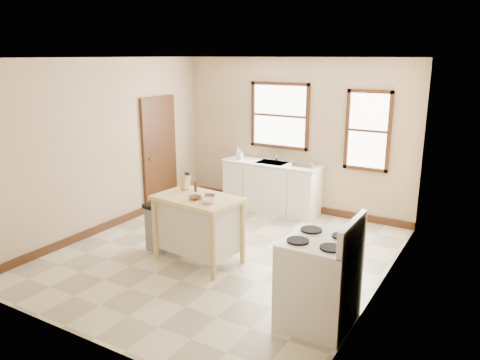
% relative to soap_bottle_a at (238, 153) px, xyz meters
% --- Properties ---
extents(floor, '(5.00, 5.00, 0.00)m').
position_rel_soap_bottle_a_xyz_m(floor, '(0.99, -2.14, -1.03)').
color(floor, beige).
rests_on(floor, ground).
extents(ceiling, '(5.00, 5.00, 0.00)m').
position_rel_soap_bottle_a_xyz_m(ceiling, '(0.99, -2.14, 1.77)').
color(ceiling, white).
rests_on(ceiling, ground).
extents(wall_back, '(4.50, 0.04, 2.80)m').
position_rel_soap_bottle_a_xyz_m(wall_back, '(0.99, 0.36, 0.37)').
color(wall_back, '#D0A989').
rests_on(wall_back, ground).
extents(wall_left, '(0.04, 5.00, 2.80)m').
position_rel_soap_bottle_a_xyz_m(wall_left, '(-1.26, -2.14, 0.37)').
color(wall_left, '#D0A989').
rests_on(wall_left, ground).
extents(wall_right, '(0.04, 5.00, 2.80)m').
position_rel_soap_bottle_a_xyz_m(wall_right, '(3.24, -2.14, 0.37)').
color(wall_right, '#D0A989').
rests_on(wall_right, ground).
extents(window_main, '(1.17, 0.06, 1.22)m').
position_rel_soap_bottle_a_xyz_m(window_main, '(0.69, 0.34, 0.72)').
color(window_main, '#3F2111').
rests_on(window_main, wall_back).
extents(window_side, '(0.77, 0.06, 1.37)m').
position_rel_soap_bottle_a_xyz_m(window_side, '(2.34, 0.34, 0.57)').
color(window_side, '#3F2111').
rests_on(window_side, wall_back).
extents(door_left, '(0.06, 0.90, 2.10)m').
position_rel_soap_bottle_a_xyz_m(door_left, '(-1.22, -0.84, 0.02)').
color(door_left, '#3F2111').
rests_on(door_left, ground).
extents(baseboard_back, '(4.50, 0.04, 0.12)m').
position_rel_soap_bottle_a_xyz_m(baseboard_back, '(0.99, 0.33, -0.97)').
color(baseboard_back, '#3F2111').
rests_on(baseboard_back, ground).
extents(baseboard_left, '(0.04, 5.00, 0.12)m').
position_rel_soap_bottle_a_xyz_m(baseboard_left, '(-1.23, -2.14, -0.97)').
color(baseboard_left, '#3F2111').
rests_on(baseboard_left, ground).
extents(sink_counter, '(1.86, 0.62, 0.92)m').
position_rel_soap_bottle_a_xyz_m(sink_counter, '(0.69, 0.06, -0.57)').
color(sink_counter, white).
rests_on(sink_counter, ground).
extents(faucet, '(0.03, 0.03, 0.22)m').
position_rel_soap_bottle_a_xyz_m(faucet, '(0.69, 0.24, -0.00)').
color(faucet, silver).
rests_on(faucet, sink_counter).
extents(soap_bottle_a, '(0.11, 0.11, 0.22)m').
position_rel_soap_bottle_a_xyz_m(soap_bottle_a, '(0.00, 0.00, 0.00)').
color(soap_bottle_a, '#B2B2B2').
rests_on(soap_bottle_a, sink_counter).
extents(soap_bottle_b, '(0.10, 0.10, 0.17)m').
position_rel_soap_bottle_a_xyz_m(soap_bottle_b, '(0.05, 0.01, -0.03)').
color(soap_bottle_b, '#B2B2B2').
rests_on(soap_bottle_b, sink_counter).
extents(dish_rack, '(0.45, 0.37, 0.10)m').
position_rel_soap_bottle_a_xyz_m(dish_rack, '(1.34, 0.07, -0.06)').
color(dish_rack, silver).
rests_on(dish_rack, sink_counter).
extents(kitchen_island, '(1.24, 0.86, 0.95)m').
position_rel_soap_bottle_a_xyz_m(kitchen_island, '(0.83, -2.49, -0.56)').
color(kitchen_island, '#ECD98B').
rests_on(kitchen_island, ground).
extents(knife_block, '(0.11, 0.11, 0.20)m').
position_rel_soap_bottle_a_xyz_m(knife_block, '(0.47, -2.29, 0.02)').
color(knife_block, tan).
rests_on(knife_block, kitchen_island).
extents(pepper_grinder, '(0.05, 0.05, 0.15)m').
position_rel_soap_bottle_a_xyz_m(pepper_grinder, '(0.66, -2.29, -0.00)').
color(pepper_grinder, '#482813').
rests_on(pepper_grinder, kitchen_island).
extents(bowl_a, '(0.22, 0.22, 0.04)m').
position_rel_soap_bottle_a_xyz_m(bowl_a, '(0.86, -2.60, -0.06)').
color(bowl_a, brown).
rests_on(bowl_a, kitchen_island).
extents(bowl_b, '(0.24, 0.24, 0.04)m').
position_rel_soap_bottle_a_xyz_m(bowl_b, '(1.00, -2.46, -0.06)').
color(bowl_b, brown).
rests_on(bowl_b, kitchen_island).
extents(bowl_c, '(0.18, 0.18, 0.06)m').
position_rel_soap_bottle_a_xyz_m(bowl_c, '(1.12, -2.63, -0.05)').
color(bowl_c, white).
rests_on(bowl_c, kitchen_island).
extents(trash_bin, '(0.40, 0.34, 0.72)m').
position_rel_soap_bottle_a_xyz_m(trash_bin, '(0.09, -2.46, -0.67)').
color(trash_bin, gray).
rests_on(trash_bin, ground).
extents(gas_stove, '(0.78, 0.80, 1.25)m').
position_rel_soap_bottle_a_xyz_m(gas_stove, '(2.87, -3.12, -0.41)').
color(gas_stove, silver).
rests_on(gas_stove, ground).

